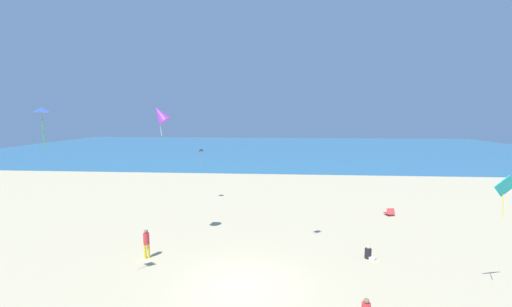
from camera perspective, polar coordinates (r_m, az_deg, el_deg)
ground_plane at (r=23.45m, az=0.20°, el=-11.20°), size 120.00×120.00×0.00m
ocean_water at (r=67.99m, az=2.80°, el=1.04°), size 120.00×60.00×0.05m
beach_chair_far_right at (r=24.96m, az=23.83°, el=-10.06°), size 0.71×0.75×0.58m
person_2 at (r=17.62m, az=20.44°, el=-17.22°), size 0.63×0.59×0.72m
person_3 at (r=17.36m, az=-19.92°, el=-15.32°), size 0.42×0.42×1.55m
kite_blue at (r=13.49m, az=-35.36°, el=6.59°), size 0.49×0.36×1.45m
kite_teal at (r=15.22m, az=39.48°, el=-4.86°), size 0.96×0.35×1.74m
kite_black at (r=26.05m, az=-10.36°, el=0.62°), size 0.59×0.60×1.30m
kite_purple at (r=17.68m, az=-17.58°, el=7.07°), size 1.14×0.77×1.79m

